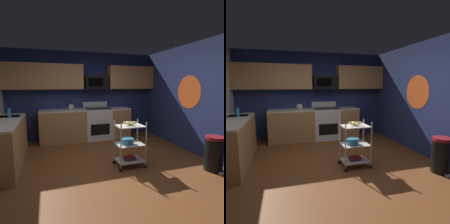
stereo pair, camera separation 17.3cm
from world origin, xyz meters
The scene contains 15 objects.
floor centered at (0.00, 0.00, -0.02)m, with size 4.40×4.80×0.04m, color brown.
wall_back centered at (0.00, 2.43, 1.30)m, with size 4.52×0.06×2.60m, color navy.
wall_right centered at (2.23, 0.00, 1.30)m, with size 0.06×4.80×2.60m, color navy.
wall_flower_decal centered at (2.20, 0.40, 1.45)m, with size 0.80×0.80×0.00m, color #E5591E.
counter_run centered at (-0.84, 1.52, 0.46)m, with size 3.51×2.64×0.92m.
oven_range centered at (0.34, 2.10, 0.48)m, with size 0.76×0.65×1.10m.
upper_cabinets centered at (-0.08, 2.23, 1.85)m, with size 4.40×0.33×0.70m.
microwave centered at (0.34, 2.21, 1.70)m, with size 0.70×0.39×0.40m.
rolling_cart centered at (0.45, -0.05, 0.45)m, with size 0.59×0.41×0.91m.
fruit_bowl centered at (0.45, -0.05, 0.88)m, with size 0.27×0.27×0.07m.
mixing_bowl_large centered at (0.40, -0.05, 0.52)m, with size 0.25×0.25×0.11m.
book_stack centered at (0.45, -0.05, 0.16)m, with size 0.24×0.15×0.07m.
kettle centered at (-0.44, 2.10, 1.00)m, with size 0.21×0.18×0.26m.
dish_soap_bottle centered at (-1.86, 1.17, 1.02)m, with size 0.06×0.06×0.20m, color #2D8CBF.
trash_can centered at (1.90, -0.74, 0.33)m, with size 0.34×0.42×0.66m.
Camera 2 is at (-0.89, -3.49, 1.62)m, focal length 30.74 mm.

